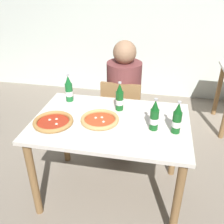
{
  "coord_description": "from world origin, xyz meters",
  "views": [
    {
      "loc": [
        0.33,
        -1.63,
        1.77
      ],
      "look_at": [
        0.0,
        0.05,
        0.8
      ],
      "focal_mm": 40.58,
      "sensor_mm": 36.0,
      "label": 1
    }
  ],
  "objects_px": {
    "beer_bottle_left": "(177,120)",
    "beer_bottle_extra": "(69,90)",
    "chair_behind_table": "(122,113)",
    "beer_bottle_right": "(120,98)",
    "diner_seated": "(123,102)",
    "pizza_margherita_near": "(53,122)",
    "pizza_marinara_far": "(100,120)",
    "napkin_with_cutlery": "(152,143)",
    "beer_bottle_center": "(154,117)",
    "dining_table_main": "(111,133)"
  },
  "relations": [
    {
      "from": "pizza_marinara_far",
      "to": "beer_bottle_center",
      "type": "height_order",
      "value": "beer_bottle_center"
    },
    {
      "from": "pizza_margherita_near",
      "to": "beer_bottle_extra",
      "type": "bearing_deg",
      "value": 92.14
    },
    {
      "from": "chair_behind_table",
      "to": "beer_bottle_extra",
      "type": "relative_size",
      "value": 3.44
    },
    {
      "from": "dining_table_main",
      "to": "chair_behind_table",
      "type": "bearing_deg",
      "value": 90.55
    },
    {
      "from": "dining_table_main",
      "to": "chair_behind_table",
      "type": "distance_m",
      "value": 0.63
    },
    {
      "from": "pizza_margherita_near",
      "to": "beer_bottle_left",
      "type": "height_order",
      "value": "beer_bottle_left"
    },
    {
      "from": "chair_behind_table",
      "to": "diner_seated",
      "type": "bearing_deg",
      "value": -90.49
    },
    {
      "from": "diner_seated",
      "to": "beer_bottle_center",
      "type": "relative_size",
      "value": 4.89
    },
    {
      "from": "beer_bottle_extra",
      "to": "pizza_margherita_near",
      "type": "bearing_deg",
      "value": -87.86
    },
    {
      "from": "pizza_marinara_far",
      "to": "napkin_with_cutlery",
      "type": "xyz_separation_m",
      "value": [
        0.41,
        -0.19,
        -0.02
      ]
    },
    {
      "from": "diner_seated",
      "to": "pizza_marinara_far",
      "type": "bearing_deg",
      "value": -95.84
    },
    {
      "from": "beer_bottle_extra",
      "to": "chair_behind_table",
      "type": "bearing_deg",
      "value": 39.02
    },
    {
      "from": "pizza_marinara_far",
      "to": "beer_bottle_extra",
      "type": "bearing_deg",
      "value": 138.45
    },
    {
      "from": "beer_bottle_extra",
      "to": "dining_table_main",
      "type": "bearing_deg",
      "value": -32.26
    },
    {
      "from": "napkin_with_cutlery",
      "to": "beer_bottle_left",
      "type": "bearing_deg",
      "value": 46.98
    },
    {
      "from": "chair_behind_table",
      "to": "napkin_with_cutlery",
      "type": "relative_size",
      "value": 4.45
    },
    {
      "from": "dining_table_main",
      "to": "beer_bottle_center",
      "type": "distance_m",
      "value": 0.4
    },
    {
      "from": "chair_behind_table",
      "to": "napkin_with_cutlery",
      "type": "distance_m",
      "value": 0.94
    },
    {
      "from": "chair_behind_table",
      "to": "pizza_margherita_near",
      "type": "bearing_deg",
      "value": 62.78
    },
    {
      "from": "pizza_margherita_near",
      "to": "beer_bottle_left",
      "type": "relative_size",
      "value": 1.33
    },
    {
      "from": "beer_bottle_right",
      "to": "beer_bottle_extra",
      "type": "bearing_deg",
      "value": 170.49
    },
    {
      "from": "pizza_margherita_near",
      "to": "beer_bottle_center",
      "type": "bearing_deg",
      "value": 6.73
    },
    {
      "from": "beer_bottle_center",
      "to": "beer_bottle_extra",
      "type": "height_order",
      "value": "same"
    },
    {
      "from": "beer_bottle_left",
      "to": "beer_bottle_extra",
      "type": "distance_m",
      "value": 0.97
    },
    {
      "from": "pizza_marinara_far",
      "to": "diner_seated",
      "type": "bearing_deg",
      "value": 84.16
    },
    {
      "from": "beer_bottle_right",
      "to": "diner_seated",
      "type": "bearing_deg",
      "value": 94.76
    },
    {
      "from": "pizza_margherita_near",
      "to": "beer_bottle_center",
      "type": "height_order",
      "value": "beer_bottle_center"
    },
    {
      "from": "diner_seated",
      "to": "beer_bottle_left",
      "type": "xyz_separation_m",
      "value": [
        0.49,
        -0.72,
        0.27
      ]
    },
    {
      "from": "beer_bottle_center",
      "to": "diner_seated",
      "type": "bearing_deg",
      "value": 115.04
    },
    {
      "from": "napkin_with_cutlery",
      "to": "pizza_marinara_far",
      "type": "bearing_deg",
      "value": 155.32
    },
    {
      "from": "dining_table_main",
      "to": "beer_bottle_extra",
      "type": "height_order",
      "value": "beer_bottle_extra"
    },
    {
      "from": "pizza_margherita_near",
      "to": "beer_bottle_right",
      "type": "xyz_separation_m",
      "value": [
        0.45,
        0.33,
        0.08
      ]
    },
    {
      "from": "diner_seated",
      "to": "pizza_margherita_near",
      "type": "distance_m",
      "value": 0.92
    },
    {
      "from": "diner_seated",
      "to": "pizza_marinara_far",
      "type": "xyz_separation_m",
      "value": [
        -0.07,
        -0.7,
        0.19
      ]
    },
    {
      "from": "chair_behind_table",
      "to": "beer_bottle_right",
      "type": "distance_m",
      "value": 0.56
    },
    {
      "from": "beer_bottle_center",
      "to": "beer_bottle_right",
      "type": "height_order",
      "value": "same"
    },
    {
      "from": "beer_bottle_center",
      "to": "pizza_margherita_near",
      "type": "bearing_deg",
      "value": -173.27
    },
    {
      "from": "dining_table_main",
      "to": "pizza_marinara_far",
      "type": "height_order",
      "value": "pizza_marinara_far"
    },
    {
      "from": "diner_seated",
      "to": "beer_bottle_right",
      "type": "relative_size",
      "value": 4.89
    },
    {
      "from": "beer_bottle_left",
      "to": "beer_bottle_center",
      "type": "bearing_deg",
      "value": 176.08
    },
    {
      "from": "pizza_margherita_near",
      "to": "beer_bottle_extra",
      "type": "height_order",
      "value": "beer_bottle_extra"
    },
    {
      "from": "pizza_marinara_far",
      "to": "napkin_with_cutlery",
      "type": "distance_m",
      "value": 0.45
    },
    {
      "from": "diner_seated",
      "to": "beer_bottle_extra",
      "type": "xyz_separation_m",
      "value": [
        -0.42,
        -0.39,
        0.27
      ]
    },
    {
      "from": "beer_bottle_right",
      "to": "napkin_with_cutlery",
      "type": "xyz_separation_m",
      "value": [
        0.3,
        -0.42,
        -0.1
      ]
    },
    {
      "from": "dining_table_main",
      "to": "pizza_margherita_near",
      "type": "xyz_separation_m",
      "value": [
        -0.41,
        -0.14,
        0.13
      ]
    },
    {
      "from": "dining_table_main",
      "to": "napkin_with_cutlery",
      "type": "distance_m",
      "value": 0.42
    },
    {
      "from": "beer_bottle_left",
      "to": "diner_seated",
      "type": "bearing_deg",
      "value": 124.13
    },
    {
      "from": "chair_behind_table",
      "to": "pizza_marinara_far",
      "type": "relative_size",
      "value": 2.67
    },
    {
      "from": "beer_bottle_left",
      "to": "beer_bottle_extra",
      "type": "bearing_deg",
      "value": 160.05
    },
    {
      "from": "chair_behind_table",
      "to": "pizza_margherita_near",
      "type": "height_order",
      "value": "chair_behind_table"
    }
  ]
}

